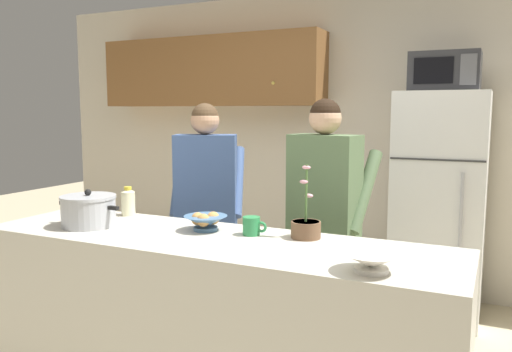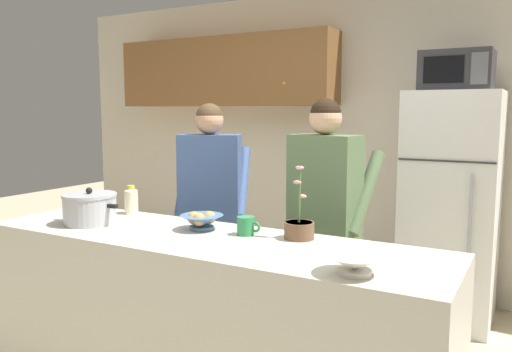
{
  "view_description": "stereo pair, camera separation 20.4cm",
  "coord_description": "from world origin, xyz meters",
  "px_view_note": "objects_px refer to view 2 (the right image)",
  "views": [
    {
      "loc": [
        1.3,
        -2.18,
        1.56
      ],
      "look_at": [
        0.0,
        0.55,
        1.17
      ],
      "focal_mm": 36.07,
      "sensor_mm": 36.0,
      "label": 1
    },
    {
      "loc": [
        1.48,
        -2.09,
        1.56
      ],
      "look_at": [
        0.0,
        0.55,
        1.17
      ],
      "focal_mm": 36.07,
      "sensor_mm": 36.0,
      "label": 2
    }
  ],
  "objects_px": {
    "person_by_sink": "(325,203)",
    "refrigerator": "(451,208)",
    "cooking_pot": "(90,209)",
    "empty_bowl": "(355,263)",
    "coffee_mug": "(246,226)",
    "microwave": "(457,71)",
    "potted_orchid": "(299,227)",
    "bottle_near_edge": "(131,200)",
    "bread_bowl": "(202,221)",
    "person_near_pot": "(210,194)"
  },
  "relations": [
    {
      "from": "coffee_mug",
      "to": "bread_bowl",
      "type": "xyz_separation_m",
      "value": [
        -0.27,
        -0.02,
        0.0
      ]
    },
    {
      "from": "person_by_sink",
      "to": "coffee_mug",
      "type": "relative_size",
      "value": 12.41
    },
    {
      "from": "refrigerator",
      "to": "empty_bowl",
      "type": "xyz_separation_m",
      "value": [
        -0.05,
        -2.06,
        0.12
      ]
    },
    {
      "from": "person_near_pot",
      "to": "bread_bowl",
      "type": "xyz_separation_m",
      "value": [
        0.37,
        -0.63,
        -0.03
      ]
    },
    {
      "from": "cooking_pot",
      "to": "bottle_near_edge",
      "type": "distance_m",
      "value": 0.33
    },
    {
      "from": "cooking_pot",
      "to": "coffee_mug",
      "type": "bearing_deg",
      "value": 12.63
    },
    {
      "from": "cooking_pot",
      "to": "bread_bowl",
      "type": "relative_size",
      "value": 1.77
    },
    {
      "from": "microwave",
      "to": "cooking_pot",
      "type": "relative_size",
      "value": 1.16
    },
    {
      "from": "bottle_near_edge",
      "to": "potted_orchid",
      "type": "xyz_separation_m",
      "value": [
        1.17,
        -0.06,
        -0.03
      ]
    },
    {
      "from": "empty_bowl",
      "to": "person_by_sink",
      "type": "bearing_deg",
      "value": 117.98
    },
    {
      "from": "refrigerator",
      "to": "empty_bowl",
      "type": "distance_m",
      "value": 2.06
    },
    {
      "from": "person_near_pot",
      "to": "bread_bowl",
      "type": "distance_m",
      "value": 0.74
    },
    {
      "from": "person_by_sink",
      "to": "refrigerator",
      "type": "bearing_deg",
      "value": 64.39
    },
    {
      "from": "cooking_pot",
      "to": "potted_orchid",
      "type": "relative_size",
      "value": 1.11
    },
    {
      "from": "refrigerator",
      "to": "empty_bowl",
      "type": "bearing_deg",
      "value": -91.26
    },
    {
      "from": "person_near_pot",
      "to": "potted_orchid",
      "type": "bearing_deg",
      "value": -31.19
    },
    {
      "from": "person_by_sink",
      "to": "potted_orchid",
      "type": "xyz_separation_m",
      "value": [
        0.07,
        -0.52,
        -0.03
      ]
    },
    {
      "from": "bread_bowl",
      "to": "empty_bowl",
      "type": "distance_m",
      "value": 1.02
    },
    {
      "from": "microwave",
      "to": "potted_orchid",
      "type": "bearing_deg",
      "value": -106.1
    },
    {
      "from": "person_by_sink",
      "to": "bread_bowl",
      "type": "height_order",
      "value": "person_by_sink"
    },
    {
      "from": "empty_bowl",
      "to": "refrigerator",
      "type": "bearing_deg",
      "value": 88.74
    },
    {
      "from": "cooking_pot",
      "to": "coffee_mug",
      "type": "distance_m",
      "value": 0.93
    },
    {
      "from": "bread_bowl",
      "to": "potted_orchid",
      "type": "relative_size",
      "value": 0.63
    },
    {
      "from": "microwave",
      "to": "coffee_mug",
      "type": "xyz_separation_m",
      "value": [
        -0.74,
        -1.69,
        -0.87
      ]
    },
    {
      "from": "refrigerator",
      "to": "microwave",
      "type": "bearing_deg",
      "value": -89.93
    },
    {
      "from": "person_by_sink",
      "to": "bread_bowl",
      "type": "xyz_separation_m",
      "value": [
        -0.47,
        -0.6,
        -0.04
      ]
    },
    {
      "from": "cooking_pot",
      "to": "empty_bowl",
      "type": "bearing_deg",
      "value": -5.23
    },
    {
      "from": "person_by_sink",
      "to": "bread_bowl",
      "type": "distance_m",
      "value": 0.76
    },
    {
      "from": "refrigerator",
      "to": "coffee_mug",
      "type": "height_order",
      "value": "refrigerator"
    },
    {
      "from": "empty_bowl",
      "to": "potted_orchid",
      "type": "height_order",
      "value": "potted_orchid"
    },
    {
      "from": "microwave",
      "to": "person_by_sink",
      "type": "relative_size",
      "value": 0.3
    },
    {
      "from": "microwave",
      "to": "bottle_near_edge",
      "type": "relative_size",
      "value": 2.71
    },
    {
      "from": "bread_bowl",
      "to": "potted_orchid",
      "type": "height_order",
      "value": "potted_orchid"
    },
    {
      "from": "microwave",
      "to": "person_near_pot",
      "type": "distance_m",
      "value": 1.94
    },
    {
      "from": "bread_bowl",
      "to": "person_near_pot",
      "type": "bearing_deg",
      "value": 120.65
    },
    {
      "from": "bread_bowl",
      "to": "bottle_near_edge",
      "type": "distance_m",
      "value": 0.65
    },
    {
      "from": "person_near_pot",
      "to": "potted_orchid",
      "type": "height_order",
      "value": "person_near_pot"
    },
    {
      "from": "person_by_sink",
      "to": "bottle_near_edge",
      "type": "distance_m",
      "value": 1.19
    },
    {
      "from": "empty_bowl",
      "to": "person_near_pot",
      "type": "bearing_deg",
      "value": 144.21
    },
    {
      "from": "person_by_sink",
      "to": "empty_bowl",
      "type": "xyz_separation_m",
      "value": [
        0.49,
        -0.93,
        -0.05
      ]
    },
    {
      "from": "bottle_near_edge",
      "to": "coffee_mug",
      "type": "bearing_deg",
      "value": -7.98
    },
    {
      "from": "refrigerator",
      "to": "bottle_near_edge",
      "type": "distance_m",
      "value": 2.28
    },
    {
      "from": "person_by_sink",
      "to": "cooking_pot",
      "type": "height_order",
      "value": "person_by_sink"
    },
    {
      "from": "microwave",
      "to": "cooking_pot",
      "type": "xyz_separation_m",
      "value": [
        -1.64,
        -1.89,
        -0.83
      ]
    },
    {
      "from": "coffee_mug",
      "to": "refrigerator",
      "type": "bearing_deg",
      "value": 66.59
    },
    {
      "from": "microwave",
      "to": "bread_bowl",
      "type": "xyz_separation_m",
      "value": [
        -1.01,
        -1.71,
        -0.86
      ]
    },
    {
      "from": "coffee_mug",
      "to": "potted_orchid",
      "type": "xyz_separation_m",
      "value": [
        0.27,
        0.06,
        0.01
      ]
    },
    {
      "from": "empty_bowl",
      "to": "microwave",
      "type": "bearing_deg",
      "value": 88.73
    },
    {
      "from": "person_near_pot",
      "to": "coffee_mug",
      "type": "height_order",
      "value": "person_near_pot"
    },
    {
      "from": "refrigerator",
      "to": "cooking_pot",
      "type": "xyz_separation_m",
      "value": [
        -1.64,
        -1.91,
        0.16
      ]
    }
  ]
}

